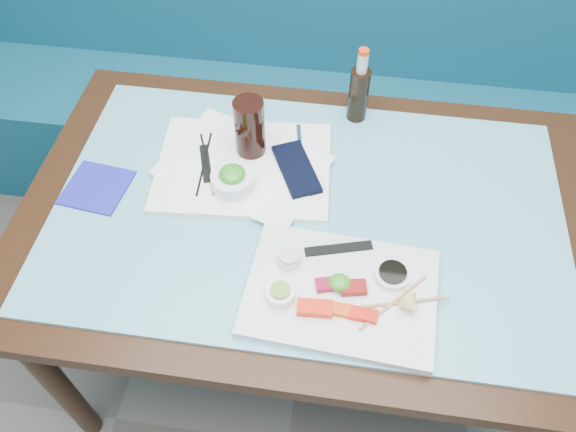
# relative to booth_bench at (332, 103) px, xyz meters

# --- Properties ---
(booth_bench) EXTENTS (3.00, 0.56, 1.17)m
(booth_bench) POSITION_rel_booth_bench_xyz_m (0.00, 0.00, 0.00)
(booth_bench) COLOR navy
(booth_bench) RESTS_ON ground
(dining_table) EXTENTS (1.40, 0.90, 0.75)m
(dining_table) POSITION_rel_booth_bench_xyz_m (0.00, -0.84, 0.29)
(dining_table) COLOR black
(dining_table) RESTS_ON ground
(glass_top) EXTENTS (1.22, 0.76, 0.01)m
(glass_top) POSITION_rel_booth_bench_xyz_m (0.00, -0.84, 0.38)
(glass_top) COLOR #5DA5BA
(glass_top) RESTS_ON dining_table
(sashimi_plate) EXTENTS (0.42, 0.31, 0.02)m
(sashimi_plate) POSITION_rel_booth_bench_xyz_m (0.10, -1.07, 0.39)
(sashimi_plate) COLOR silver
(sashimi_plate) RESTS_ON glass_top
(salmon_left) EXTENTS (0.08, 0.04, 0.02)m
(salmon_left) POSITION_rel_booth_bench_xyz_m (0.05, -1.12, 0.41)
(salmon_left) COLOR red
(salmon_left) RESTS_ON sashimi_plate
(salmon_mid) EXTENTS (0.06, 0.03, 0.01)m
(salmon_mid) POSITION_rel_booth_bench_xyz_m (0.10, -1.12, 0.41)
(salmon_mid) COLOR #EB4409
(salmon_mid) RESTS_ON sashimi_plate
(salmon_right) EXTENTS (0.06, 0.03, 0.01)m
(salmon_right) POSITION_rel_booth_bench_xyz_m (0.15, -1.12, 0.41)
(salmon_right) COLOR red
(salmon_right) RESTS_ON sashimi_plate
(tuna_left) EXTENTS (0.06, 0.04, 0.02)m
(tuna_left) POSITION_rel_booth_bench_xyz_m (0.07, -1.06, 0.41)
(tuna_left) COLOR maroon
(tuna_left) RESTS_ON sashimi_plate
(tuna_right) EXTENTS (0.06, 0.04, 0.02)m
(tuna_right) POSITION_rel_booth_bench_xyz_m (0.12, -1.06, 0.41)
(tuna_right) COLOR maroon
(tuna_right) RESTS_ON sashimi_plate
(seaweed_garnish) EXTENTS (0.05, 0.05, 0.03)m
(seaweed_garnish) POSITION_rel_booth_bench_xyz_m (0.09, -1.06, 0.42)
(seaweed_garnish) COLOR #3B891F
(seaweed_garnish) RESTS_ON sashimi_plate
(ramekin_wasabi) EXTENTS (0.08, 0.08, 0.03)m
(ramekin_wasabi) POSITION_rel_booth_bench_xyz_m (-0.03, -1.10, 0.42)
(ramekin_wasabi) COLOR white
(ramekin_wasabi) RESTS_ON sashimi_plate
(wasabi_fill) EXTENTS (0.05, 0.05, 0.01)m
(wasabi_fill) POSITION_rel_booth_bench_xyz_m (-0.03, -1.10, 0.43)
(wasabi_fill) COLOR #73A334
(wasabi_fill) RESTS_ON ramekin_wasabi
(ramekin_ginger) EXTENTS (0.06, 0.06, 0.02)m
(ramekin_ginger) POSITION_rel_booth_bench_xyz_m (-0.02, -1.01, 0.41)
(ramekin_ginger) COLOR white
(ramekin_ginger) RESTS_ON sashimi_plate
(ginger_fill) EXTENTS (0.05, 0.05, 0.01)m
(ginger_fill) POSITION_rel_booth_bench_xyz_m (-0.02, -1.01, 0.43)
(ginger_fill) COLOR beige
(ginger_fill) RESTS_ON ramekin_ginger
(soy_dish) EXTENTS (0.10, 0.10, 0.02)m
(soy_dish) POSITION_rel_booth_bench_xyz_m (0.20, -1.02, 0.41)
(soy_dish) COLOR white
(soy_dish) RESTS_ON sashimi_plate
(soy_fill) EXTENTS (0.07, 0.07, 0.01)m
(soy_fill) POSITION_rel_booth_bench_xyz_m (0.20, -1.02, 0.42)
(soy_fill) COLOR black
(soy_fill) RESTS_ON soy_dish
(lemon_wedge) EXTENTS (0.06, 0.06, 0.05)m
(lemon_wedge) POSITION_rel_booth_bench_xyz_m (0.24, -1.10, 0.43)
(lemon_wedge) COLOR #ECD36F
(lemon_wedge) RESTS_ON sashimi_plate
(chopstick_sleeve) EXTENTS (0.15, 0.07, 0.00)m
(chopstick_sleeve) POSITION_rel_booth_bench_xyz_m (0.08, -0.96, 0.41)
(chopstick_sleeve) COLOR black
(chopstick_sleeve) RESTS_ON sashimi_plate
(wooden_chopstick_a) EXTENTS (0.14, 0.15, 0.01)m
(wooden_chopstick_a) POSITION_rel_booth_bench_xyz_m (0.21, -1.08, 0.41)
(wooden_chopstick_a) COLOR tan
(wooden_chopstick_a) RESTS_ON sashimi_plate
(wooden_chopstick_b) EXTENTS (0.21, 0.07, 0.01)m
(wooden_chopstick_b) POSITION_rel_booth_bench_xyz_m (0.22, -1.08, 0.41)
(wooden_chopstick_b) COLOR #A3834C
(wooden_chopstick_b) RESTS_ON sashimi_plate
(serving_tray) EXTENTS (0.46, 0.36, 0.02)m
(serving_tray) POSITION_rel_booth_bench_xyz_m (-0.18, -0.74, 0.39)
(serving_tray) COLOR white
(serving_tray) RESTS_ON glass_top
(paper_placemat) EXTENTS (0.46, 0.39, 0.00)m
(paper_placemat) POSITION_rel_booth_bench_xyz_m (-0.18, -0.74, 0.40)
(paper_placemat) COLOR white
(paper_placemat) RESTS_ON serving_tray
(seaweed_bowl) EXTENTS (0.13, 0.13, 0.04)m
(seaweed_bowl) POSITION_rel_booth_bench_xyz_m (-0.19, -0.81, 0.42)
(seaweed_bowl) COLOR white
(seaweed_bowl) RESTS_ON serving_tray
(seaweed_salad) EXTENTS (0.06, 0.06, 0.03)m
(seaweed_salad) POSITION_rel_booth_bench_xyz_m (-0.19, -0.81, 0.45)
(seaweed_salad) COLOR #2F8A20
(seaweed_salad) RESTS_ON seaweed_bowl
(cola_glass) EXTENTS (0.10, 0.10, 0.16)m
(cola_glass) POSITION_rel_booth_bench_xyz_m (-0.17, -0.68, 0.48)
(cola_glass) COLOR black
(cola_glass) RESTS_ON serving_tray
(navy_pouch) EXTENTS (0.15, 0.19, 0.01)m
(navy_pouch) POSITION_rel_booth_bench_xyz_m (-0.04, -0.74, 0.41)
(navy_pouch) COLOR black
(navy_pouch) RESTS_ON serving_tray
(fork) EXTENTS (0.03, 0.10, 0.01)m
(fork) POSITION_rel_booth_bench_xyz_m (-0.05, -0.63, 0.41)
(fork) COLOR silver
(fork) RESTS_ON serving_tray
(black_chopstick_a) EXTENTS (0.02, 0.22, 0.01)m
(black_chopstick_a) POSITION_rel_booth_bench_xyz_m (-0.28, -0.75, 0.40)
(black_chopstick_a) COLOR black
(black_chopstick_a) RESTS_ON serving_tray
(black_chopstick_b) EXTENTS (0.09, 0.20, 0.01)m
(black_chopstick_b) POSITION_rel_booth_bench_xyz_m (-0.27, -0.75, 0.40)
(black_chopstick_b) COLOR black
(black_chopstick_b) RESTS_ON serving_tray
(tray_sleeve) EXTENTS (0.06, 0.13, 0.00)m
(tray_sleeve) POSITION_rel_booth_bench_xyz_m (-0.27, -0.75, 0.40)
(tray_sleeve) COLOR black
(tray_sleeve) RESTS_ON serving_tray
(cola_bottle_body) EXTENTS (0.07, 0.07, 0.15)m
(cola_bottle_body) POSITION_rel_booth_bench_xyz_m (0.09, -0.50, 0.46)
(cola_bottle_body) COLOR black
(cola_bottle_body) RESTS_ON glass_top
(cola_bottle_neck) EXTENTS (0.04, 0.04, 0.05)m
(cola_bottle_neck) POSITION_rel_booth_bench_xyz_m (0.09, -0.50, 0.56)
(cola_bottle_neck) COLOR silver
(cola_bottle_neck) RESTS_ON cola_bottle_body
(cola_bottle_cap) EXTENTS (0.03, 0.03, 0.01)m
(cola_bottle_cap) POSITION_rel_booth_bench_xyz_m (0.09, -0.50, 0.60)
(cola_bottle_cap) COLOR red
(cola_bottle_cap) RESTS_ON cola_bottle_neck
(blue_napkin) EXTENTS (0.16, 0.16, 0.01)m
(blue_napkin) POSITION_rel_booth_bench_xyz_m (-0.53, -0.85, 0.39)
(blue_napkin) COLOR #1B1E98
(blue_napkin) RESTS_ON glass_top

